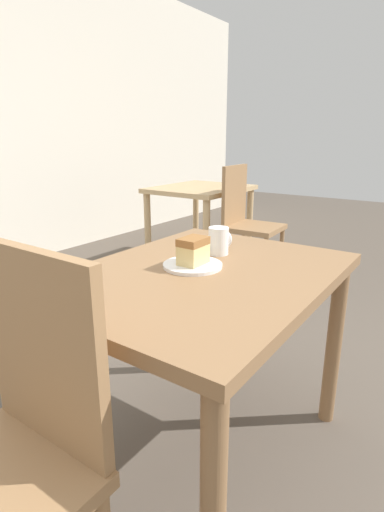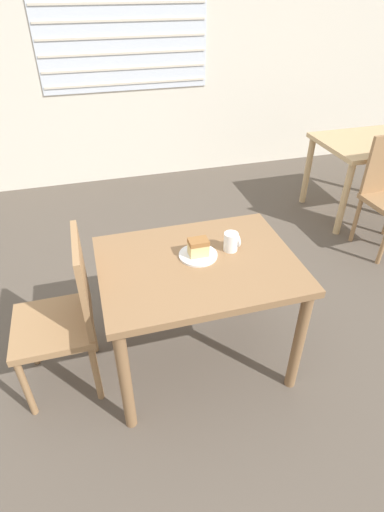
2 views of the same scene
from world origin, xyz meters
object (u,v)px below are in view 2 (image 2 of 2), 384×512
Objects in this scene: dining_table_far at (368,154)px; plate at (198,255)px; cake_slice at (198,247)px; coffee_mug at (231,242)px; dining_table_near at (198,278)px; chair_near_window at (65,314)px.

plate is at bearing -146.85° from dining_table_far.
cake_slice and coffee_mug have the same top height.
coffee_mug is at bearing 3.39° from cake_slice.
dining_table_far is at bearing 33.15° from plate.
cake_slice is at bearing 73.29° from dining_table_near.
coffee_mug reaches higher than dining_table_near.
chair_near_window reaches higher than coffee_mug.
dining_table_near is 1.09× the size of chair_near_window.
cake_slice reaches higher than dining_table_far.
dining_table_near reaches higher than dining_table_far.
chair_near_window is 9.02× the size of coffee_mug.
plate is 2.01× the size of cake_slice.
chair_near_window is at bearing -179.74° from cake_slice.
coffee_mug is (0.19, 0.01, -0.01)m from cake_slice.
coffee_mug is (-1.81, -1.30, 0.19)m from dining_table_far.
chair_near_window is 0.77m from cake_slice.
cake_slice is 0.19m from coffee_mug.
dining_table_near is 0.17m from cake_slice.
chair_near_window is at bearing -154.23° from dining_table_far.
cake_slice is (0.01, 0.05, 0.17)m from dining_table_near.
chair_near_window is at bearing -179.09° from coffee_mug.
coffee_mug is (0.20, 0.06, 0.16)m from dining_table_near.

